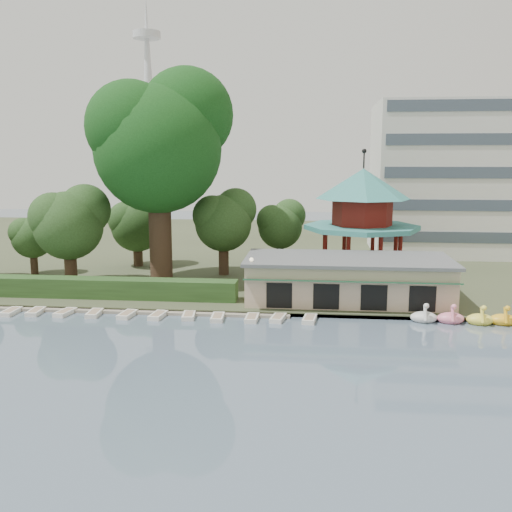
# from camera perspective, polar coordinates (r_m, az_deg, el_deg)

# --- Properties ---
(ground_plane) EXTENTS (220.00, 220.00, 0.00)m
(ground_plane) POSITION_cam_1_polar(r_m,az_deg,el_deg) (33.02, -6.77, -13.98)
(ground_plane) COLOR slate
(ground_plane) RESTS_ON ground
(shore) EXTENTS (220.00, 70.00, 0.40)m
(shore) POSITION_cam_1_polar(r_m,az_deg,el_deg) (82.77, 0.96, 0.79)
(shore) COLOR #424930
(shore) RESTS_ON ground
(embankment) EXTENTS (220.00, 0.60, 0.30)m
(embankment) POSITION_cam_1_polar(r_m,az_deg,el_deg) (49.03, -2.42, -5.69)
(embankment) COLOR gray
(embankment) RESTS_ON ground
(dock) EXTENTS (34.00, 1.60, 0.24)m
(dock) POSITION_cam_1_polar(r_m,az_deg,el_deg) (51.97, -15.70, -5.19)
(dock) COLOR gray
(dock) RESTS_ON ground
(boathouse) EXTENTS (18.60, 9.39, 3.90)m
(boathouse) POSITION_cam_1_polar(r_m,az_deg,el_deg) (52.67, 9.13, -2.23)
(boathouse) COLOR #C7AB90
(boathouse) RESTS_ON shore
(pavilion) EXTENTS (12.40, 12.40, 13.50)m
(pavilion) POSITION_cam_1_polar(r_m,az_deg,el_deg) (61.94, 10.58, 4.33)
(pavilion) COLOR #C7AB90
(pavilion) RESTS_ON shore
(office_building) EXTENTS (38.00, 18.00, 20.00)m
(office_building) POSITION_cam_1_polar(r_m,az_deg,el_deg) (82.69, 24.14, 6.57)
(office_building) COLOR silver
(office_building) RESTS_ON shore
(broadcast_tower) EXTENTS (8.00, 8.00, 96.00)m
(broadcast_tower) POSITION_cam_1_polar(r_m,az_deg,el_deg) (177.51, -10.72, 16.44)
(broadcast_tower) COLOR silver
(broadcast_tower) RESTS_ON ground
(hedge) EXTENTS (30.00, 2.00, 1.80)m
(hedge) POSITION_cam_1_polar(r_m,az_deg,el_deg) (55.78, -17.41, -3.01)
(hedge) COLOR #2A4A1F
(hedge) RESTS_ON shore
(lamp_post) EXTENTS (0.36, 0.36, 4.28)m
(lamp_post) POSITION_cam_1_polar(r_m,az_deg,el_deg) (49.74, -0.46, -1.68)
(lamp_post) COLOR black
(lamp_post) RESTS_ON shore
(big_tree) EXTENTS (14.28, 13.31, 22.06)m
(big_tree) POSITION_cam_1_polar(r_m,az_deg,el_deg) (59.74, -9.60, 11.57)
(big_tree) COLOR #3A281C
(big_tree) RESTS_ON shore
(small_trees) EXTENTS (38.57, 16.73, 10.19)m
(small_trees) POSITION_cam_1_polar(r_m,az_deg,el_deg) (64.01, -12.65, 3.22)
(small_trees) COLOR #3A281C
(small_trees) RESTS_ON shore
(moored_rowboats) EXTENTS (34.75, 2.80, 0.36)m
(moored_rowboats) POSITION_cam_1_polar(r_m,az_deg,el_deg) (50.03, -14.21, -5.64)
(moored_rowboats) COLOR silver
(moored_rowboats) RESTS_ON ground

